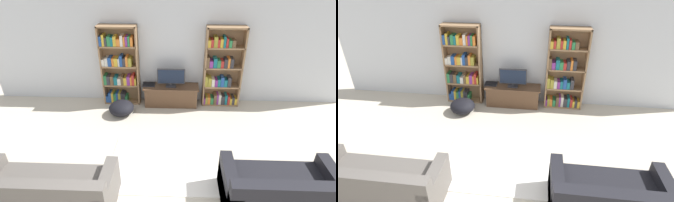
{
  "view_description": "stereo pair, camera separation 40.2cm",
  "coord_description": "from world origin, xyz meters",
  "views": [
    {
      "loc": [
        0.2,
        -1.74,
        3.31
      ],
      "look_at": [
        0.01,
        2.86,
        0.7
      ],
      "focal_mm": 28.0,
      "sensor_mm": 36.0,
      "label": 1
    },
    {
      "loc": [
        0.6,
        -1.71,
        3.31
      ],
      "look_at": [
        0.01,
        2.86,
        0.7
      ],
      "focal_mm": 28.0,
      "sensor_mm": 36.0,
      "label": 2
    }
  ],
  "objects": [
    {
      "name": "bookshelf_left",
      "position": [
        -1.2,
        4.05,
        0.94
      ],
      "size": [
        0.89,
        0.3,
        1.93
      ],
      "color": "#93704C",
      "rests_on": "ground_plane"
    },
    {
      "name": "beanbag_ottoman",
      "position": [
        -1.09,
        3.43,
        0.16
      ],
      "size": [
        0.58,
        0.58,
        0.33
      ],
      "primitive_type": "ellipsoid",
      "color": "black",
      "rests_on": "ground_plane"
    },
    {
      "name": "bookshelf_right",
      "position": [
        1.23,
        4.05,
        0.89
      ],
      "size": [
        0.89,
        0.3,
        1.93
      ],
      "color": "#93704C",
      "rests_on": "ground_plane"
    },
    {
      "name": "area_rug",
      "position": [
        -0.02,
        1.78,
        0.01
      ],
      "size": [
        1.92,
        1.43,
        0.02
      ],
      "color": "white",
      "rests_on": "ground_plane"
    },
    {
      "name": "tv_stand",
      "position": [
        0.04,
        3.94,
        0.25
      ],
      "size": [
        1.34,
        0.45,
        0.5
      ],
      "color": "brown",
      "rests_on": "ground_plane"
    },
    {
      "name": "television",
      "position": [
        0.04,
        3.92,
        0.74
      ],
      "size": [
        0.66,
        0.16,
        0.45
      ],
      "color": "#2D2D33",
      "rests_on": "tv_stand"
    },
    {
      "name": "wall_back",
      "position": [
        0.0,
        4.23,
        1.3
      ],
      "size": [
        8.8,
        0.06,
        2.6
      ],
      "color": "silver",
      "rests_on": "ground_plane"
    },
    {
      "name": "laptop",
      "position": [
        -0.5,
        3.99,
        0.52
      ],
      "size": [
        0.3,
        0.25,
        0.03
      ],
      "color": "#28282D",
      "rests_on": "tv_stand"
    },
    {
      "name": "couch_left_sectional",
      "position": [
        -1.67,
        0.84,
        0.27
      ],
      "size": [
        1.96,
        0.85,
        0.78
      ],
      "color": "#56514C",
      "rests_on": "ground_plane"
    },
    {
      "name": "couch_right_sofa",
      "position": [
        1.72,
        0.95,
        0.28
      ],
      "size": [
        1.67,
        0.96,
        0.82
      ],
      "color": "black",
      "rests_on": "ground_plane"
    }
  ]
}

